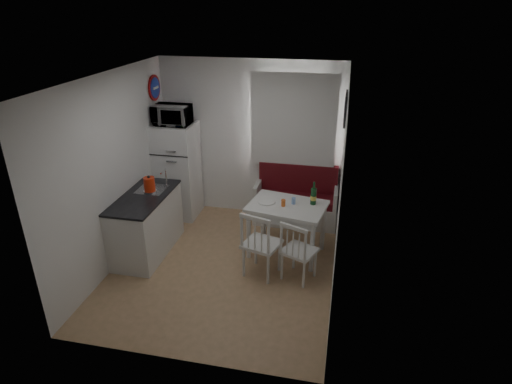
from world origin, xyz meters
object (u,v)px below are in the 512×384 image
(chair_right, at_px, (299,247))
(kettle, at_px, (149,184))
(kitchen_counter, at_px, (147,224))
(fridge, at_px, (178,171))
(wine_bottle, at_px, (314,193))
(microwave, at_px, (172,115))
(dining_table, at_px, (287,210))
(bench, at_px, (296,204))
(chair_left, at_px, (260,239))

(chair_right, xyz_separation_m, kettle, (-2.20, 0.43, 0.49))
(kitchen_counter, xyz_separation_m, fridge, (0.02, 1.24, 0.35))
(chair_right, bearing_deg, kettle, -167.85)
(wine_bottle, bearing_deg, microwave, 162.37)
(dining_table, xyz_separation_m, fridge, (-1.98, 0.89, 0.10))
(bench, relative_size, fridge, 0.85)
(kettle, xyz_separation_m, wine_bottle, (2.30, 0.33, -0.07))
(dining_table, bearing_deg, chair_right, -59.07)
(wine_bottle, bearing_deg, dining_table, -164.05)
(bench, distance_m, microwave, 2.46)
(bench, xyz_separation_m, chair_right, (0.23, -1.66, 0.21))
(kitchen_counter, distance_m, dining_table, 2.04)
(fridge, distance_m, microwave, 0.96)
(kitchen_counter, xyz_separation_m, kettle, (0.05, 0.13, 0.57))
(fridge, xyz_separation_m, kettle, (0.03, -1.12, 0.22))
(chair_right, height_order, fridge, fridge)
(microwave, height_order, wine_bottle, microwave)
(dining_table, xyz_separation_m, chair_left, (-0.25, -0.67, -0.11))
(wine_bottle, bearing_deg, kettle, -171.85)
(microwave, bearing_deg, chair_left, -41.15)
(dining_table, xyz_separation_m, microwave, (-1.98, 0.84, 1.06))
(bench, height_order, dining_table, bench)
(fridge, xyz_separation_m, microwave, (0.00, -0.05, 0.96))
(fridge, height_order, microwave, microwave)
(kitchen_counter, relative_size, chair_left, 2.39)
(dining_table, relative_size, fridge, 0.73)
(fridge, bearing_deg, kettle, -88.46)
(dining_table, relative_size, microwave, 2.05)
(chair_left, xyz_separation_m, fridge, (-1.73, 1.56, 0.21))
(kitchen_counter, xyz_separation_m, chair_right, (2.24, -0.30, 0.08))
(fridge, bearing_deg, wine_bottle, -18.75)
(kitchen_counter, height_order, chair_left, kitchen_counter)
(bench, xyz_separation_m, fridge, (-1.99, -0.11, 0.48))
(chair_right, bearing_deg, fridge, 168.41)
(dining_table, bearing_deg, wine_bottle, 26.11)
(chair_left, bearing_deg, dining_table, 85.79)
(dining_table, distance_m, wine_bottle, 0.45)
(chair_left, xyz_separation_m, microwave, (-1.73, 1.51, 1.17))
(bench, xyz_separation_m, dining_table, (-0.02, -1.00, 0.38))
(chair_right, bearing_deg, chair_left, -155.68)
(fridge, xyz_separation_m, wine_bottle, (2.33, -0.79, 0.16))
(kitchen_counter, relative_size, wine_bottle, 3.94)
(dining_table, bearing_deg, microwave, 167.15)
(kitchen_counter, bearing_deg, dining_table, 10.10)
(chair_right, distance_m, microwave, 2.95)
(bench, xyz_separation_m, microwave, (-1.99, -0.16, 1.44))
(chair_right, bearing_deg, dining_table, 134.01)
(microwave, bearing_deg, kitchen_counter, -90.94)
(dining_table, bearing_deg, kettle, -163.13)
(bench, bearing_deg, chair_left, -99.06)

